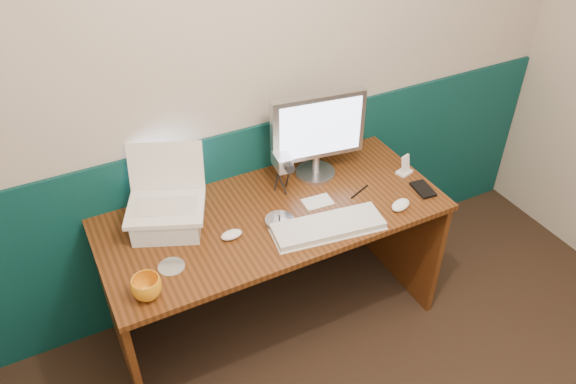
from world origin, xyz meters
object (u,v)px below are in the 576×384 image
desk (274,270)px  keyboard (328,227)px  laptop (162,185)px  monitor (317,135)px  mug (147,288)px  camcorder (282,171)px

desk → keyboard: size_ratio=3.22×
laptop → monitor: monitor is taller
keyboard → mug: 0.82m
desk → laptop: laptop is taller
monitor → keyboard: monitor is taller
desk → monitor: size_ratio=3.45×
keyboard → camcorder: size_ratio=2.23×
laptop → mug: size_ratio=2.80×
monitor → camcorder: bearing=-159.3°
laptop → monitor: bearing=28.0°
desk → camcorder: camcorder is taller
desk → mug: (-0.66, -0.24, 0.42)m
mug → camcorder: size_ratio=0.53×
mug → camcorder: camcorder is taller
monitor → mug: bearing=-148.5°
keyboard → desk: bearing=135.1°
monitor → camcorder: size_ratio=2.08×
desk → mug: 0.82m
desk → laptop: 0.78m
laptop → mug: (-0.19, -0.36, -0.19)m
desk → camcorder: (0.11, 0.13, 0.49)m
desk → mug: bearing=-159.8°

